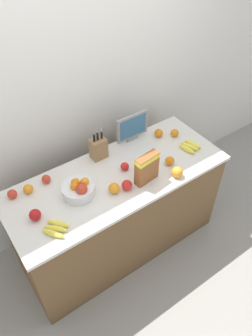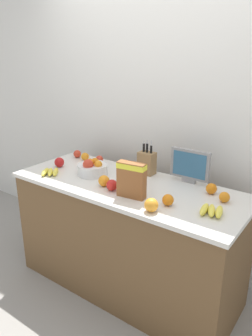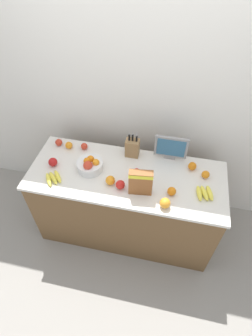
# 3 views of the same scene
# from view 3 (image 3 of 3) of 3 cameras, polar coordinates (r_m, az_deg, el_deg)

# --- Properties ---
(ground_plane) EXTENTS (14.00, 14.00, 0.00)m
(ground_plane) POSITION_cam_3_polar(r_m,az_deg,el_deg) (3.07, 0.07, -12.72)
(ground_plane) COLOR gray
(wall_back) EXTENTS (9.00, 0.06, 2.60)m
(wall_back) POSITION_cam_3_polar(r_m,az_deg,el_deg) (2.51, 2.93, 14.32)
(wall_back) COLOR silver
(wall_back) RESTS_ON ground_plane
(counter) EXTENTS (1.77, 0.71, 0.90)m
(counter) POSITION_cam_3_polar(r_m,az_deg,el_deg) (2.69, 0.07, -7.83)
(counter) COLOR brown
(counter) RESTS_ON ground_plane
(knife_block) EXTENTS (0.13, 0.09, 0.28)m
(knife_block) POSITION_cam_3_polar(r_m,az_deg,el_deg) (2.46, 1.47, 4.47)
(knife_block) COLOR #937047
(knife_block) RESTS_ON counter
(small_monitor) EXTENTS (0.30, 0.03, 0.25)m
(small_monitor) POSITION_cam_3_polar(r_m,az_deg,el_deg) (2.43, 9.77, 4.39)
(small_monitor) COLOR gray
(small_monitor) RESTS_ON counter
(cereal_box) EXTENTS (0.20, 0.09, 0.24)m
(cereal_box) POSITION_cam_3_polar(r_m,az_deg,el_deg) (2.11, 3.19, -2.96)
(cereal_box) COLOR brown
(cereal_box) RESTS_ON counter
(fruit_bowl) EXTENTS (0.24, 0.24, 0.14)m
(fruit_bowl) POSITION_cam_3_polar(r_m,az_deg,el_deg) (2.37, -7.86, 0.63)
(fruit_bowl) COLOR silver
(fruit_bowl) RESTS_ON counter
(banana_bunch_left) EXTENTS (0.16, 0.18, 0.04)m
(banana_bunch_left) POSITION_cam_3_polar(r_m,az_deg,el_deg) (2.27, 16.71, -5.25)
(banana_bunch_left) COLOR yellow
(banana_bunch_left) RESTS_ON counter
(banana_bunch_right) EXTENTS (0.19, 0.20, 0.04)m
(banana_bunch_right) POSITION_cam_3_polar(r_m,az_deg,el_deg) (2.37, -15.56, -2.11)
(banana_bunch_right) COLOR yellow
(banana_bunch_right) RESTS_ON counter
(apple_leftmost) EXTENTS (0.08, 0.08, 0.08)m
(apple_leftmost) POSITION_cam_3_polar(r_m,az_deg,el_deg) (2.48, -15.62, 1.24)
(apple_leftmost) COLOR red
(apple_leftmost) RESTS_ON counter
(apple_rear) EXTENTS (0.07, 0.07, 0.07)m
(apple_rear) POSITION_cam_3_polar(r_m,az_deg,el_deg) (2.32, 2.28, -0.86)
(apple_rear) COLOR red
(apple_rear) RESTS_ON counter
(apple_near_bananas) EXTENTS (0.07, 0.07, 0.07)m
(apple_near_bananas) POSITION_cam_3_polar(r_m,az_deg,el_deg) (2.59, -9.08, 4.68)
(apple_near_bananas) COLOR red
(apple_near_bananas) RESTS_ON counter
(apple_front) EXTENTS (0.07, 0.07, 0.07)m
(apple_front) POSITION_cam_3_polar(r_m,az_deg,el_deg) (2.68, -14.42, 5.42)
(apple_front) COLOR red
(apple_front) RESTS_ON counter
(apple_middle) EXTENTS (0.08, 0.08, 0.08)m
(apple_middle) POSITION_cam_3_polar(r_m,az_deg,el_deg) (2.21, -1.25, -3.65)
(apple_middle) COLOR red
(apple_middle) RESTS_ON counter
(orange_front_right) EXTENTS (0.09, 0.09, 0.09)m
(orange_front_right) POSITION_cam_3_polar(r_m,az_deg,el_deg) (2.11, 8.49, -7.56)
(orange_front_right) COLOR orange
(orange_front_right) RESTS_ON counter
(orange_mid_left) EXTENTS (0.07, 0.07, 0.07)m
(orange_mid_left) POSITION_cam_3_polar(r_m,az_deg,el_deg) (2.40, 16.94, -1.38)
(orange_mid_left) COLOR orange
(orange_mid_left) RESTS_ON counter
(orange_back_center) EXTENTS (0.07, 0.07, 0.07)m
(orange_back_center) POSITION_cam_3_polar(r_m,az_deg,el_deg) (2.63, -12.33, 4.85)
(orange_back_center) COLOR orange
(orange_back_center) RESTS_ON counter
(orange_mid_right) EXTENTS (0.07, 0.07, 0.07)m
(orange_mid_right) POSITION_cam_3_polar(r_m,az_deg,el_deg) (2.43, 14.23, 0.40)
(orange_mid_right) COLOR orange
(orange_mid_right) RESTS_ON counter
(orange_front_left) EXTENTS (0.07, 0.07, 0.07)m
(orange_front_left) POSITION_cam_3_polar(r_m,az_deg,el_deg) (2.20, 9.90, -5.02)
(orange_front_left) COLOR orange
(orange_front_left) RESTS_ON counter
(orange_by_cereal) EXTENTS (0.08, 0.08, 0.08)m
(orange_by_cereal) POSITION_cam_3_polar(r_m,az_deg,el_deg) (2.25, -3.44, -2.71)
(orange_by_cereal) COLOR orange
(orange_by_cereal) RESTS_ON counter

